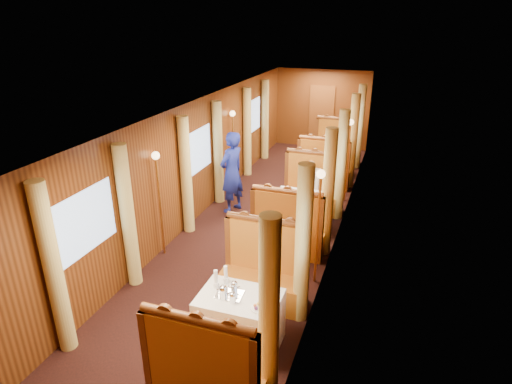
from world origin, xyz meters
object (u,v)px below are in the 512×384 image
at_px(banquette_near_aft, 263,276).
at_px(banquette_mid_aft, 311,192).
at_px(tea_tray, 229,295).
at_px(fruit_plate, 259,307).
at_px(teapot_left, 223,294).
at_px(banquette_far_aft, 336,149).
at_px(teapot_back, 234,288).
at_px(banquette_mid_fwd, 288,232).
at_px(passenger, 310,182).
at_px(banquette_near_fwd, 207,375).
at_px(rose_vase_mid, 301,186).
at_px(rose_vase_far, 330,141).
at_px(steward, 232,173).
at_px(banquette_far_fwd, 323,171).
at_px(teapot_right, 233,299).
at_px(table_far, 330,161).
at_px(table_mid, 301,212).
at_px(table_near, 240,320).

height_order(banquette_near_aft, banquette_mid_aft, same).
relative_size(tea_tray, fruit_plate, 1.57).
distance_m(teapot_left, fruit_plate, 0.50).
distance_m(banquette_far_aft, teapot_back, 7.94).
bearing_deg(banquette_mid_fwd, passenger, 90.00).
distance_m(banquette_mid_fwd, passenger, 1.82).
bearing_deg(banquette_near_fwd, tea_tray, 97.45).
distance_m(tea_tray, rose_vase_mid, 3.53).
bearing_deg(rose_vase_far, banquette_mid_aft, -89.13).
bearing_deg(passenger, rose_vase_mid, -91.77).
relative_size(banquette_far_aft, steward, 0.74).
xyz_separation_m(banquette_near_aft, passenger, (-0.00, 3.26, 0.32)).
xyz_separation_m(teapot_left, fruit_plate, (0.49, -0.05, -0.05)).
height_order(banquette_mid_aft, banquette_far_fwd, same).
height_order(banquette_far_aft, teapot_right, banquette_far_aft).
relative_size(table_far, passenger, 1.38).
bearing_deg(banquette_far_fwd, steward, -128.14).
distance_m(teapot_left, teapot_back, 0.20).
relative_size(table_mid, banquette_far_fwd, 0.78).
bearing_deg(table_mid, banquette_mid_fwd, -90.00).
distance_m(table_far, banquette_far_fwd, 1.02).
relative_size(teapot_left, rose_vase_mid, 0.50).
height_order(table_mid, rose_vase_far, rose_vase_far).
distance_m(teapot_left, teapot_right, 0.15).
relative_size(table_near, rose_vase_mid, 2.92).
bearing_deg(tea_tray, rose_vase_mid, 88.26).
bearing_deg(steward, banquette_mid_aft, 130.08).
height_order(banquette_near_aft, banquette_far_fwd, same).
bearing_deg(banquette_far_aft, teapot_back, -90.72).
bearing_deg(fruit_plate, banquette_near_fwd, -110.20).
distance_m(table_near, fruit_plate, 0.53).
distance_m(tea_tray, teapot_left, 0.12).
xyz_separation_m(banquette_far_fwd, teapot_left, (-0.17, -6.09, 0.40)).
xyz_separation_m(table_mid, teapot_back, (-0.10, -3.42, 0.43)).
xyz_separation_m(rose_vase_mid, passenger, (0.02, 0.77, -0.19)).
relative_size(teapot_right, passenger, 0.19).
bearing_deg(rose_vase_far, banquette_far_aft, 87.91).
relative_size(banquette_far_aft, fruit_plate, 6.18).
xyz_separation_m(table_near, table_mid, (0.00, 3.50, 0.00)).
relative_size(table_near, banquette_mid_aft, 0.78).
xyz_separation_m(banquette_mid_fwd, rose_vase_mid, (-0.02, 1.03, 0.50)).
xyz_separation_m(banquette_mid_aft, tea_tray, (-0.13, -4.53, 0.33)).
distance_m(banquette_mid_aft, steward, 1.83).
height_order(banquette_near_aft, table_mid, banquette_near_aft).
distance_m(table_far, rose_vase_far, 0.55).
xyz_separation_m(tea_tray, teapot_back, (0.03, 0.09, 0.05)).
bearing_deg(table_mid, steward, 166.81).
distance_m(teapot_right, passenger, 4.42).
distance_m(banquette_near_fwd, rose_vase_mid, 4.55).
distance_m(teapot_left, passenger, 4.38).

